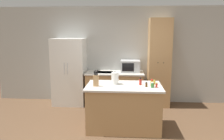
{
  "coord_description": "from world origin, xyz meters",
  "views": [
    {
      "loc": [
        0.09,
        -3.64,
        1.97
      ],
      "look_at": [
        -0.27,
        1.4,
        1.05
      ],
      "focal_mm": 35.0,
      "sensor_mm": 36.0,
      "label": 1
    }
  ],
  "objects_px": {
    "knife_block": "(96,80)",
    "spice_bottle_green_herb": "(154,82)",
    "refrigerator": "(69,72)",
    "kettle": "(115,78)",
    "microwave": "(130,66)",
    "spice_bottle_short_red": "(146,85)",
    "spice_bottle_tall_dark": "(157,85)",
    "pantry_cabinet": "(159,63)",
    "spice_bottle_orange_cap": "(152,85)",
    "spice_bottle_pale_salt": "(140,82)",
    "spice_bottle_amber_oil": "(152,83)"
  },
  "relations": [
    {
      "from": "refrigerator",
      "to": "spice_bottle_orange_cap",
      "type": "height_order",
      "value": "refrigerator"
    },
    {
      "from": "refrigerator",
      "to": "microwave",
      "type": "xyz_separation_m",
      "value": [
        1.62,
        0.1,
        0.15
      ]
    },
    {
      "from": "refrigerator",
      "to": "kettle",
      "type": "bearing_deg",
      "value": -46.37
    },
    {
      "from": "refrigerator",
      "to": "kettle",
      "type": "relative_size",
      "value": 6.69
    },
    {
      "from": "spice_bottle_green_herb",
      "to": "spice_bottle_pale_salt",
      "type": "distance_m",
      "value": 0.28
    },
    {
      "from": "microwave",
      "to": "spice_bottle_orange_cap",
      "type": "bearing_deg",
      "value": -76.6
    },
    {
      "from": "microwave",
      "to": "spice_bottle_tall_dark",
      "type": "distance_m",
      "value": 1.73
    },
    {
      "from": "knife_block",
      "to": "kettle",
      "type": "distance_m",
      "value": 0.4
    },
    {
      "from": "refrigerator",
      "to": "spice_bottle_orange_cap",
      "type": "xyz_separation_m",
      "value": [
        2.02,
        -1.58,
        0.07
      ]
    },
    {
      "from": "spice_bottle_amber_oil",
      "to": "spice_bottle_orange_cap",
      "type": "bearing_deg",
      "value": -89.92
    },
    {
      "from": "pantry_cabinet",
      "to": "kettle",
      "type": "bearing_deg",
      "value": -127.24
    },
    {
      "from": "knife_block",
      "to": "spice_bottle_green_herb",
      "type": "xyz_separation_m",
      "value": [
        1.15,
        0.21,
        -0.07
      ]
    },
    {
      "from": "spice_bottle_tall_dark",
      "to": "spice_bottle_green_herb",
      "type": "distance_m",
      "value": 0.23
    },
    {
      "from": "spice_bottle_tall_dark",
      "to": "spice_bottle_orange_cap",
      "type": "height_order",
      "value": "spice_bottle_orange_cap"
    },
    {
      "from": "spice_bottle_amber_oil",
      "to": "kettle",
      "type": "distance_m",
      "value": 0.73
    },
    {
      "from": "spice_bottle_short_red",
      "to": "spice_bottle_green_herb",
      "type": "relative_size",
      "value": 0.99
    },
    {
      "from": "knife_block",
      "to": "spice_bottle_pale_salt",
      "type": "xyz_separation_m",
      "value": [
        0.87,
        0.16,
        -0.05
      ]
    },
    {
      "from": "spice_bottle_green_herb",
      "to": "spice_bottle_pale_salt",
      "type": "bearing_deg",
      "value": -170.31
    },
    {
      "from": "kettle",
      "to": "microwave",
      "type": "bearing_deg",
      "value": 77.48
    },
    {
      "from": "refrigerator",
      "to": "spice_bottle_short_red",
      "type": "relative_size",
      "value": 18.94
    },
    {
      "from": "spice_bottle_short_red",
      "to": "spice_bottle_pale_salt",
      "type": "distance_m",
      "value": 0.18
    },
    {
      "from": "pantry_cabinet",
      "to": "microwave",
      "type": "bearing_deg",
      "value": 175.86
    },
    {
      "from": "spice_bottle_amber_oil",
      "to": "spice_bottle_pale_salt",
      "type": "distance_m",
      "value": 0.23
    },
    {
      "from": "knife_block",
      "to": "spice_bottle_green_herb",
      "type": "distance_m",
      "value": 1.17
    },
    {
      "from": "spice_bottle_green_herb",
      "to": "kettle",
      "type": "xyz_separation_m",
      "value": [
        -0.79,
        -0.02,
        0.08
      ]
    },
    {
      "from": "spice_bottle_short_red",
      "to": "spice_bottle_green_herb",
      "type": "bearing_deg",
      "value": 48.32
    },
    {
      "from": "spice_bottle_tall_dark",
      "to": "spice_bottle_orange_cap",
      "type": "relative_size",
      "value": 0.93
    },
    {
      "from": "knife_block",
      "to": "spice_bottle_short_red",
      "type": "xyz_separation_m",
      "value": [
        0.97,
        0.01,
        -0.07
      ]
    },
    {
      "from": "spice_bottle_tall_dark",
      "to": "kettle",
      "type": "height_order",
      "value": "kettle"
    },
    {
      "from": "pantry_cabinet",
      "to": "knife_block",
      "type": "distance_m",
      "value": 2.14
    },
    {
      "from": "knife_block",
      "to": "spice_bottle_green_herb",
      "type": "bearing_deg",
      "value": 10.18
    },
    {
      "from": "spice_bottle_short_red",
      "to": "spice_bottle_amber_oil",
      "type": "xyz_separation_m",
      "value": [
        0.11,
        0.07,
        0.02
      ]
    },
    {
      "from": "spice_bottle_short_red",
      "to": "microwave",
      "type": "bearing_deg",
      "value": 100.05
    },
    {
      "from": "pantry_cabinet",
      "to": "spice_bottle_tall_dark",
      "type": "distance_m",
      "value": 1.64
    },
    {
      "from": "spice_bottle_short_red",
      "to": "spice_bottle_orange_cap",
      "type": "distance_m",
      "value": 0.12
    },
    {
      "from": "microwave",
      "to": "pantry_cabinet",
      "type": "bearing_deg",
      "value": -4.14
    },
    {
      "from": "spice_bottle_short_red",
      "to": "spice_bottle_pale_salt",
      "type": "relative_size",
      "value": 0.65
    },
    {
      "from": "refrigerator",
      "to": "knife_block",
      "type": "distance_m",
      "value": 1.81
    },
    {
      "from": "spice_bottle_pale_salt",
      "to": "refrigerator",
      "type": "bearing_deg",
      "value": 142.42
    },
    {
      "from": "pantry_cabinet",
      "to": "kettle",
      "type": "height_order",
      "value": "pantry_cabinet"
    },
    {
      "from": "refrigerator",
      "to": "spice_bottle_green_herb",
      "type": "xyz_separation_m",
      "value": [
        2.08,
        -1.34,
        0.06
      ]
    },
    {
      "from": "knife_block",
      "to": "spice_bottle_orange_cap",
      "type": "distance_m",
      "value": 1.08
    },
    {
      "from": "knife_block",
      "to": "spice_bottle_green_herb",
      "type": "relative_size",
      "value": 3.44
    },
    {
      "from": "spice_bottle_short_red",
      "to": "spice_bottle_orange_cap",
      "type": "xyz_separation_m",
      "value": [
        0.11,
        -0.04,
        0.01
      ]
    },
    {
      "from": "microwave",
      "to": "spice_bottle_pale_salt",
      "type": "xyz_separation_m",
      "value": [
        0.18,
        -1.49,
        -0.07
      ]
    },
    {
      "from": "microwave",
      "to": "spice_bottle_tall_dark",
      "type": "bearing_deg",
      "value": -73.98
    },
    {
      "from": "knife_block",
      "to": "spice_bottle_green_herb",
      "type": "height_order",
      "value": "knife_block"
    },
    {
      "from": "knife_block",
      "to": "spice_bottle_amber_oil",
      "type": "height_order",
      "value": "knife_block"
    },
    {
      "from": "spice_bottle_tall_dark",
      "to": "pantry_cabinet",
      "type": "bearing_deg",
      "value": 80.65
    },
    {
      "from": "spice_bottle_short_red",
      "to": "spice_bottle_pale_salt",
      "type": "xyz_separation_m",
      "value": [
        -0.11,
        0.15,
        0.02
      ]
    }
  ]
}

